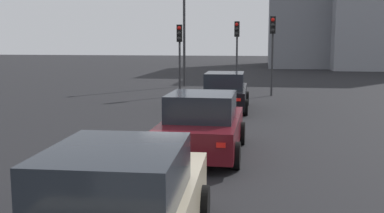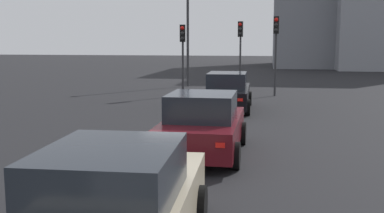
% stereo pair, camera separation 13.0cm
% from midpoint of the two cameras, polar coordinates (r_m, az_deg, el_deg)
% --- Properties ---
extents(ground_plane, '(160.00, 160.00, 0.20)m').
position_cam_midpoint_polar(ground_plane, '(12.04, 0.41, -6.35)').
color(ground_plane, black).
extents(car_black_lead, '(4.72, 2.08, 1.60)m').
position_cam_midpoint_polar(car_black_lead, '(19.53, 3.91, 1.82)').
color(car_black_lead, black).
rests_on(car_black_lead, ground_plane).
extents(car_maroon_second, '(4.21, 2.08, 1.61)m').
position_cam_midpoint_polar(car_maroon_second, '(11.78, 0.98, -2.33)').
color(car_maroon_second, '#510F16').
rests_on(car_maroon_second, ground_plane).
extents(car_beige_third, '(4.68, 2.19, 1.62)m').
position_cam_midpoint_polar(car_beige_third, '(6.11, -9.50, -12.41)').
color(car_beige_third, tan).
rests_on(car_beige_third, ground_plane).
extents(traffic_light_near_left, '(0.33, 0.30, 4.05)m').
position_cam_midpoint_polar(traffic_light_near_left, '(27.49, 5.45, 8.11)').
color(traffic_light_near_left, '#2D2D30').
rests_on(traffic_light_near_left, ground_plane).
extents(traffic_light_near_right, '(0.32, 0.29, 3.76)m').
position_cam_midpoint_polar(traffic_light_near_right, '(24.41, -1.72, 7.67)').
color(traffic_light_near_right, '#2D2D30').
rests_on(traffic_light_near_right, ground_plane).
extents(traffic_light_far_left, '(0.32, 0.29, 4.19)m').
position_cam_midpoint_polar(traffic_light_far_left, '(24.71, 9.82, 8.24)').
color(traffic_light_far_left, '#2D2D30').
rests_on(traffic_light_far_left, ground_plane).
extents(street_lamp_kerbside, '(0.56, 0.36, 6.71)m').
position_cam_midpoint_polar(street_lamp_kerbside, '(29.66, -1.11, 10.23)').
color(street_lamp_kerbside, '#2D2D30').
rests_on(street_lamp_kerbside, ground_plane).
extents(building_facade_center, '(13.65, 7.70, 14.33)m').
position_cam_midpoint_polar(building_facade_center, '(56.00, 13.57, 12.27)').
color(building_facade_center, slate).
rests_on(building_facade_center, ground_plane).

